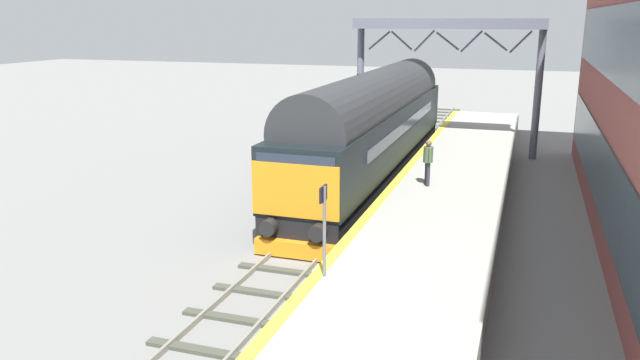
% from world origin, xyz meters
% --- Properties ---
extents(ground_plane, '(140.00, 140.00, 0.00)m').
position_xyz_m(ground_plane, '(0.00, 0.00, 0.00)').
color(ground_plane, slate).
rests_on(ground_plane, ground).
extents(track_main, '(2.50, 60.00, 0.15)m').
position_xyz_m(track_main, '(0.00, 0.00, 0.06)').
color(track_main, gray).
rests_on(track_main, ground).
extents(station_platform, '(4.00, 44.00, 1.01)m').
position_xyz_m(station_platform, '(3.60, 0.00, 0.50)').
color(station_platform, '#9E9E92').
rests_on(station_platform, ground).
extents(diesel_locomotive, '(2.74, 19.09, 4.68)m').
position_xyz_m(diesel_locomotive, '(0.00, 6.74, 2.49)').
color(diesel_locomotive, black).
rests_on(diesel_locomotive, ground).
extents(signal_post_near, '(0.44, 0.22, 4.00)m').
position_xyz_m(signal_post_near, '(-2.18, 12.86, 2.59)').
color(signal_post_near, gray).
rests_on(signal_post_near, ground).
extents(platform_number_sign, '(0.10, 0.44, 2.14)m').
position_xyz_m(platform_number_sign, '(1.92, -5.82, 2.42)').
color(platform_number_sign, slate).
rests_on(platform_number_sign, station_platform).
extents(waiting_passenger, '(0.45, 0.47, 1.64)m').
position_xyz_m(waiting_passenger, '(2.90, 3.01, 1.99)').
color(waiting_passenger, '#2D2E3D').
rests_on(waiting_passenger, station_platform).
extents(overhead_footbridge, '(9.30, 2.00, 6.77)m').
position_xyz_m(overhead_footbridge, '(2.05, 13.52, 6.02)').
color(overhead_footbridge, slate).
rests_on(overhead_footbridge, ground).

